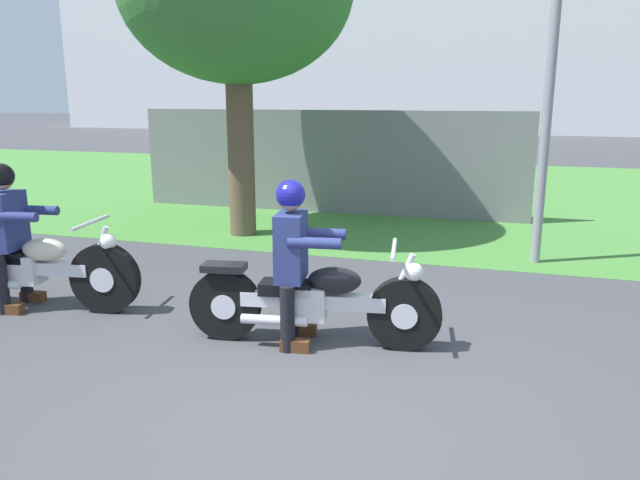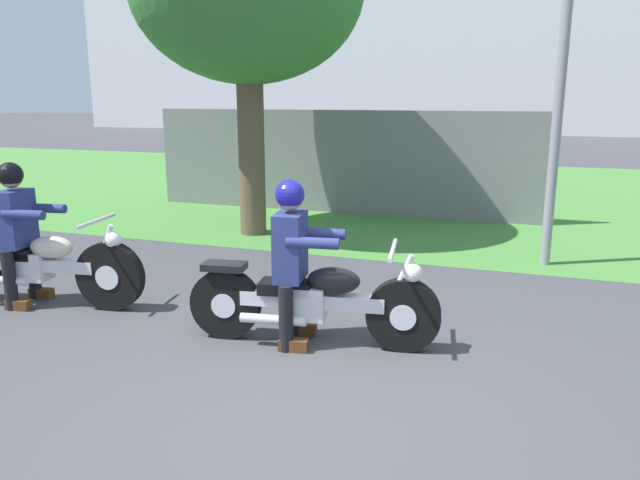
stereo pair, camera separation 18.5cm
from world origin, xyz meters
name	(u,v)px [view 1 (the left image)]	position (x,y,z in m)	size (l,w,h in m)	color
ground	(304,417)	(0.00, 0.00, 0.00)	(120.00, 120.00, 0.00)	#424247
grass_verge	(448,192)	(0.00, 9.90, 0.00)	(60.00, 12.00, 0.01)	#478438
stadium_facade	(415,13)	(-4.68, 35.21, 6.94)	(44.63, 8.00, 13.88)	silver
motorcycle_lead	(314,301)	(-0.30, 1.16, 0.38)	(2.11, 0.69, 0.86)	black
rider_lead	(293,250)	(-0.46, 1.14, 0.80)	(0.59, 0.51, 1.38)	black
motorcycle_follow	(30,268)	(-3.20, 1.19, 0.41)	(2.23, 0.69, 0.90)	black
rider_follow	(9,225)	(-3.36, 1.17, 0.83)	(0.59, 0.51, 1.42)	black
fence_segment	(325,162)	(-1.89, 6.86, 0.90)	(7.00, 0.06, 1.80)	slate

